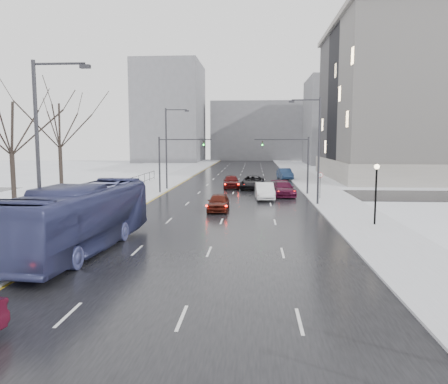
% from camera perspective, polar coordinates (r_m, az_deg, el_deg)
% --- Properties ---
extents(road, '(16.00, 150.00, 0.04)m').
position_cam_1_polar(road, '(61.54, 1.71, 1.08)').
color(road, black).
rests_on(road, ground).
extents(cross_road, '(130.00, 10.00, 0.04)m').
position_cam_1_polar(cross_road, '(49.63, 1.15, -0.28)').
color(cross_road, black).
rests_on(cross_road, ground).
extents(sidewalk_left, '(5.00, 150.00, 0.16)m').
position_cam_1_polar(sidewalk_left, '(62.84, -7.90, 1.19)').
color(sidewalk_left, silver).
rests_on(sidewalk_left, ground).
extents(sidewalk_right, '(5.00, 150.00, 0.16)m').
position_cam_1_polar(sidewalk_right, '(62.01, 11.46, 1.05)').
color(sidewalk_right, silver).
rests_on(sidewalk_right, ground).
extents(park_strip, '(14.00, 150.00, 0.12)m').
position_cam_1_polar(park_strip, '(65.46, -16.06, 1.20)').
color(park_strip, white).
rests_on(park_strip, ground).
extents(tree_park_d, '(8.75, 8.75, 12.50)m').
position_cam_1_polar(tree_park_d, '(41.06, -25.62, -2.45)').
color(tree_park_d, black).
rests_on(tree_park_d, ground).
extents(tree_park_e, '(9.45, 9.45, 13.50)m').
position_cam_1_polar(tree_park_e, '(50.06, -20.38, -0.66)').
color(tree_park_e, black).
rests_on(tree_park_e, ground).
extents(iron_fence, '(0.06, 70.00, 1.30)m').
position_cam_1_polar(iron_fence, '(35.19, -22.09, -2.21)').
color(iron_fence, black).
rests_on(iron_fence, sidewalk_left).
extents(streetlight_r_mid, '(2.95, 0.25, 10.00)m').
position_cam_1_polar(streetlight_r_mid, '(41.59, 11.98, 5.96)').
color(streetlight_r_mid, '#2D2D33').
rests_on(streetlight_r_mid, ground).
extents(streetlight_l_near, '(2.95, 0.25, 10.00)m').
position_cam_1_polar(streetlight_l_near, '(23.71, -22.68, 5.10)').
color(streetlight_l_near, '#2D2D33').
rests_on(streetlight_l_near, ground).
extents(streetlight_l_far, '(2.95, 0.25, 10.00)m').
position_cam_1_polar(streetlight_l_far, '(54.25, -7.32, 6.20)').
color(streetlight_l_far, '#2D2D33').
rests_on(streetlight_l_far, ground).
extents(lamppost_r_mid, '(0.36, 0.36, 4.28)m').
position_cam_1_polar(lamppost_r_mid, '(32.50, 19.25, 0.82)').
color(lamppost_r_mid, black).
rests_on(lamppost_r_mid, sidewalk_right).
extents(mast_signal_right, '(6.10, 0.33, 6.50)m').
position_cam_1_polar(mast_signal_right, '(49.47, 9.70, 4.36)').
color(mast_signal_right, '#2D2D33').
rests_on(mast_signal_right, ground).
extents(mast_signal_left, '(6.10, 0.33, 6.50)m').
position_cam_1_polar(mast_signal_left, '(50.20, -7.24, 4.43)').
color(mast_signal_left, '#2D2D33').
rests_on(mast_signal_left, ground).
extents(no_uturn_sign, '(0.60, 0.06, 2.70)m').
position_cam_1_polar(no_uturn_sign, '(45.85, 12.47, 1.85)').
color(no_uturn_sign, '#2D2D33').
rests_on(no_uturn_sign, sidewalk_right).
extents(bldg_far_right, '(24.00, 20.00, 22.00)m').
position_cam_1_polar(bldg_far_right, '(119.07, 16.60, 8.83)').
color(bldg_far_right, slate).
rests_on(bldg_far_right, ground).
extents(bldg_far_left, '(18.00, 22.00, 28.00)m').
position_cam_1_polar(bldg_far_left, '(128.79, -7.05, 10.21)').
color(bldg_far_left, slate).
rests_on(bldg_far_left, ground).
extents(bldg_far_center, '(30.00, 18.00, 18.00)m').
position_cam_1_polar(bldg_far_center, '(141.23, 4.69, 7.90)').
color(bldg_far_center, slate).
rests_on(bldg_far_center, ground).
extents(bus, '(4.02, 13.39, 3.68)m').
position_cam_1_polar(bus, '(25.17, -18.13, -3.21)').
color(bus, navy).
rests_on(bus, road).
extents(sedan_center_near, '(1.80, 4.45, 1.51)m').
position_cam_1_polar(sedan_center_near, '(37.64, -0.73, -1.33)').
color(sedan_center_near, '#48140C').
rests_on(sedan_center_near, road).
extents(sedan_right_near, '(2.07, 5.27, 1.71)m').
position_cam_1_polar(sedan_right_near, '(45.17, 5.32, 0.12)').
color(sedan_right_near, white).
rests_on(sedan_right_near, road).
extents(sedan_right_cross, '(3.19, 6.13, 1.65)m').
position_cam_1_polar(sedan_right_cross, '(54.85, 3.75, 1.27)').
color(sedan_right_cross, black).
rests_on(sedan_right_cross, road).
extents(sedan_right_far, '(2.76, 5.69, 1.59)m').
position_cam_1_polar(sedan_right_far, '(48.11, 7.73, 0.42)').
color(sedan_right_far, '#450B25').
rests_on(sedan_right_far, road).
extents(sedan_center_far, '(2.42, 5.20, 1.72)m').
position_cam_1_polar(sedan_center_far, '(55.55, 0.95, 1.39)').
color(sedan_center_far, '#460C0C').
rests_on(sedan_center_far, road).
extents(sedan_right_distant, '(2.49, 5.36, 1.70)m').
position_cam_1_polar(sedan_right_distant, '(69.06, 7.95, 2.36)').
color(sedan_right_distant, navy).
rests_on(sedan_right_distant, road).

